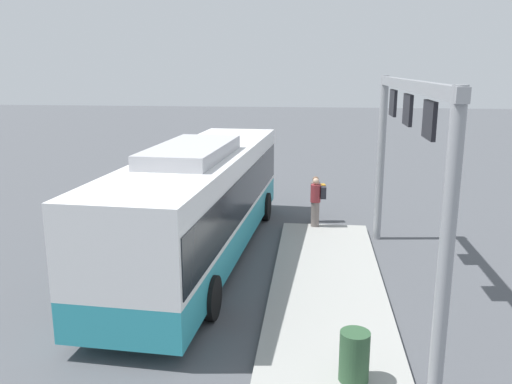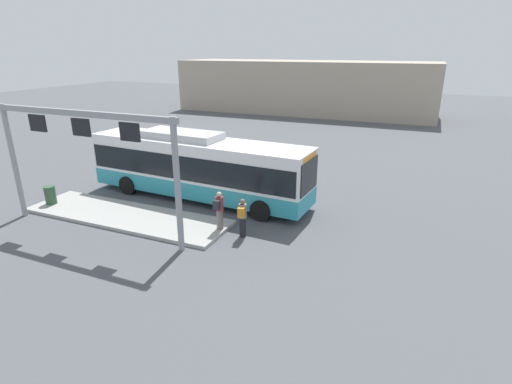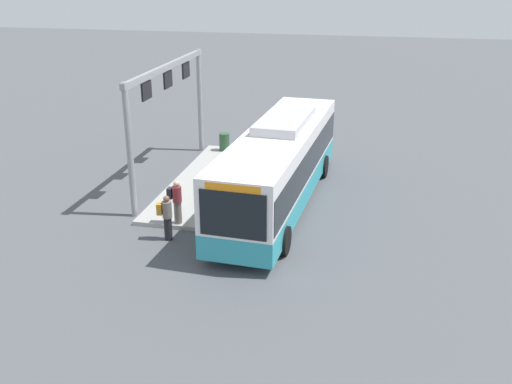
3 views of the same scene
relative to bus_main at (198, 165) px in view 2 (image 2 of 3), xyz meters
The scene contains 8 objects.
ground_plane 1.81m from the bus_main, ahead, with size 120.00×120.00×0.00m, color #4C4F54.
platform_curb 4.36m from the bus_main, 116.56° to the right, with size 10.00×2.80×0.16m, color #9E9E99.
bus_main is the anchor object (origin of this frame).
person_boarding 4.49m from the bus_main, 47.85° to the right, with size 0.35×0.53×1.67m.
person_waiting_near 5.28m from the bus_main, 38.98° to the right, with size 0.40×0.57×1.67m.
platform_sign_gantry 5.95m from the bus_main, 110.99° to the right, with size 9.09×0.24×5.20m.
station_building 31.08m from the bus_main, 96.69° to the left, with size 30.24×8.00×6.01m, color tan.
trash_bin 7.38m from the bus_main, 147.22° to the right, with size 0.52×0.52×0.90m, color #2D5133.
Camera 2 is at (10.49, -16.98, 7.45)m, focal length 28.10 mm.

